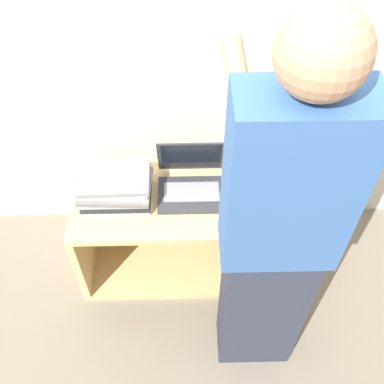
{
  "coord_description": "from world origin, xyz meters",
  "views": [
    {
      "loc": [
        -0.03,
        -1.15,
        2.22
      ],
      "look_at": [
        0.0,
        0.18,
        0.68
      ],
      "focal_mm": 42.0,
      "sensor_mm": 36.0,
      "label": 1
    }
  ],
  "objects_px": {
    "laptop_stack_right": "(267,186)",
    "person": "(276,240)",
    "laptop_open": "(191,182)",
    "laptop_stack_left": "(116,187)"
  },
  "relations": [
    {
      "from": "laptop_stack_right",
      "to": "person",
      "type": "height_order",
      "value": "person"
    },
    {
      "from": "laptop_open",
      "to": "laptop_stack_left",
      "type": "relative_size",
      "value": 0.94
    },
    {
      "from": "person",
      "to": "laptop_stack_left",
      "type": "bearing_deg",
      "value": 142.34
    },
    {
      "from": "laptop_open",
      "to": "laptop_stack_right",
      "type": "distance_m",
      "value": 0.36
    },
    {
      "from": "laptop_stack_left",
      "to": "laptop_stack_right",
      "type": "distance_m",
      "value": 0.72
    },
    {
      "from": "laptop_open",
      "to": "person",
      "type": "height_order",
      "value": "person"
    },
    {
      "from": "laptop_open",
      "to": "laptop_stack_right",
      "type": "height_order",
      "value": "laptop_open"
    },
    {
      "from": "laptop_stack_left",
      "to": "laptop_stack_right",
      "type": "xyz_separation_m",
      "value": [
        0.72,
        -0.0,
        -0.01
      ]
    },
    {
      "from": "laptop_stack_left",
      "to": "laptop_open",
      "type": "bearing_deg",
      "value": 7.74
    },
    {
      "from": "laptop_stack_right",
      "to": "person",
      "type": "relative_size",
      "value": 0.2
    }
  ]
}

